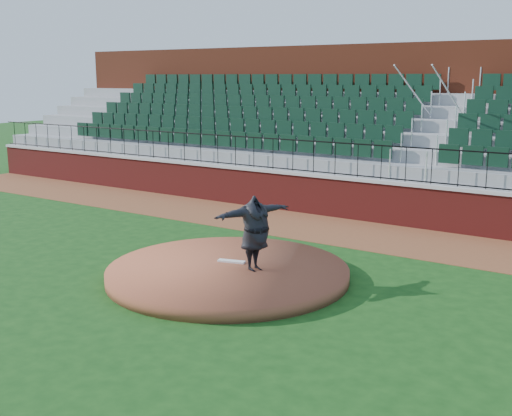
# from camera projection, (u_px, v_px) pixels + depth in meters

# --- Properties ---
(ground) EXTENTS (90.00, 90.00, 0.00)m
(ground) POSITION_uv_depth(u_px,v_px,m) (217.00, 279.00, 13.63)
(ground) COLOR #133F12
(ground) RESTS_ON ground
(warning_track) EXTENTS (34.00, 3.20, 0.01)m
(warning_track) POSITION_uv_depth(u_px,v_px,m) (332.00, 229.00, 18.02)
(warning_track) COLOR brown
(warning_track) RESTS_ON ground
(field_wall) EXTENTS (34.00, 0.35, 1.20)m
(field_wall) POSITION_uv_depth(u_px,v_px,m) (356.00, 200.00, 19.20)
(field_wall) COLOR maroon
(field_wall) RESTS_ON ground
(wall_cap) EXTENTS (34.00, 0.45, 0.10)m
(wall_cap) POSITION_uv_depth(u_px,v_px,m) (357.00, 179.00, 19.07)
(wall_cap) COLOR #B7B7B7
(wall_cap) RESTS_ON field_wall
(wall_railing) EXTENTS (34.00, 0.05, 1.00)m
(wall_railing) POSITION_uv_depth(u_px,v_px,m) (358.00, 161.00, 18.96)
(wall_railing) COLOR black
(wall_railing) RESTS_ON wall_cap
(seating_stands) EXTENTS (34.00, 5.10, 4.60)m
(seating_stands) POSITION_uv_depth(u_px,v_px,m) (393.00, 137.00, 21.07)
(seating_stands) COLOR gray
(seating_stands) RESTS_ON ground
(concourse_wall) EXTENTS (34.00, 0.50, 5.50)m
(concourse_wall) POSITION_uv_depth(u_px,v_px,m) (422.00, 119.00, 23.26)
(concourse_wall) COLOR maroon
(concourse_wall) RESTS_ON ground
(pitchers_mound) EXTENTS (5.22, 5.22, 0.25)m
(pitchers_mound) POSITION_uv_depth(u_px,v_px,m) (228.00, 273.00, 13.65)
(pitchers_mound) COLOR brown
(pitchers_mound) RESTS_ON ground
(pitching_rubber) EXTENTS (0.63, 0.31, 0.04)m
(pitching_rubber) POSITION_uv_depth(u_px,v_px,m) (231.00, 261.00, 13.97)
(pitching_rubber) COLOR white
(pitching_rubber) RESTS_ON pitchers_mound
(pitcher) EXTENTS (1.09, 2.05, 1.61)m
(pitcher) POSITION_uv_depth(u_px,v_px,m) (255.00, 233.00, 13.25)
(pitcher) COLOR black
(pitcher) RESTS_ON pitchers_mound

